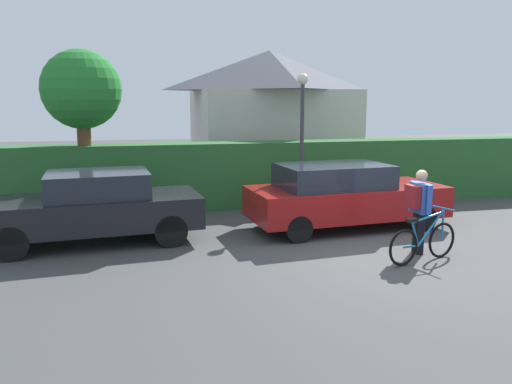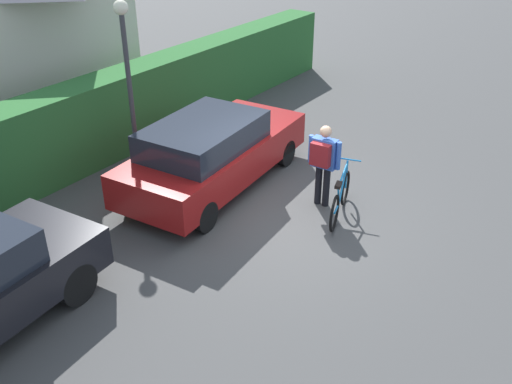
# 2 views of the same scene
# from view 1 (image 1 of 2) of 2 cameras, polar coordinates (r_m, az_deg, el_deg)

# --- Properties ---
(ground_plane) EXTENTS (60.00, 60.00, 0.00)m
(ground_plane) POSITION_cam_1_polar(r_m,az_deg,el_deg) (10.37, 13.00, -6.24)
(ground_plane) COLOR #424242
(hedge_row) EXTENTS (16.30, 0.90, 1.79)m
(hedge_row) POSITION_cam_1_polar(r_m,az_deg,el_deg) (14.32, 5.14, 2.18)
(hedge_row) COLOR #28602C
(hedge_row) RESTS_ON ground
(house_distant) EXTENTS (5.41, 5.50, 4.65)m
(house_distant) POSITION_cam_1_polar(r_m,az_deg,el_deg) (18.47, 1.47, 8.65)
(house_distant) COLOR beige
(house_distant) RESTS_ON ground
(parked_car_near) EXTENTS (4.44, 2.10, 1.48)m
(parked_car_near) POSITION_cam_1_polar(r_m,az_deg,el_deg) (10.84, -17.78, -1.57)
(parked_car_near) COLOR black
(parked_car_near) RESTS_ON ground
(parked_car_far) EXTENTS (4.61, 2.16, 1.49)m
(parked_car_far) POSITION_cam_1_polar(r_m,az_deg,el_deg) (11.70, 9.82, -0.35)
(parked_car_far) COLOR maroon
(parked_car_far) RESTS_ON ground
(bicycle) EXTENTS (1.61, 0.64, 0.96)m
(bicycle) POSITION_cam_1_polar(r_m,az_deg,el_deg) (9.71, 18.36, -5.34)
(bicycle) COLOR black
(bicycle) RESTS_ON ground
(person_rider) EXTENTS (0.36, 0.66, 1.62)m
(person_rider) POSITION_cam_1_polar(r_m,az_deg,el_deg) (10.05, 17.88, -1.24)
(person_rider) COLOR black
(person_rider) RESTS_ON ground
(street_lamp) EXTENTS (0.28, 0.28, 3.57)m
(street_lamp) POSITION_cam_1_polar(r_m,az_deg,el_deg) (12.91, 5.23, 7.84)
(street_lamp) COLOR #38383D
(street_lamp) RESTS_ON ground
(tree_kerbside) EXTENTS (1.94, 1.94, 4.15)m
(tree_kerbside) POSITION_cam_1_polar(r_m,az_deg,el_deg) (13.36, -19.10, 10.60)
(tree_kerbside) COLOR brown
(tree_kerbside) RESTS_ON ground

